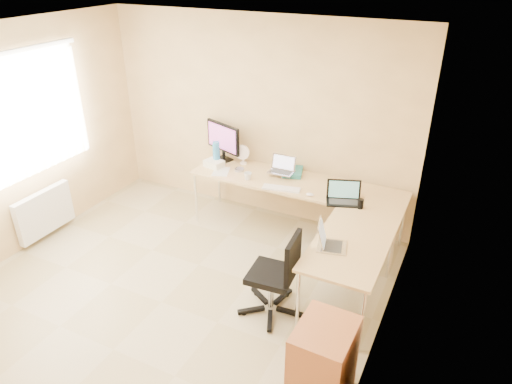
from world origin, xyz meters
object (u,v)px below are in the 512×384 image
at_px(laptop_center, 281,165).
at_px(cabinet, 323,364).
at_px(laptop_black, 344,193).
at_px(desk_return, 348,273).
at_px(water_bottle, 216,153).
at_px(desk_main, 295,208).
at_px(laptop_return, 333,238).
at_px(mug, 248,176).
at_px(monitor, 223,142).
at_px(keyboard, 281,188).
at_px(desk_fan, 243,155).
at_px(office_chair, 271,270).

xyz_separation_m(laptop_center, cabinet, (1.35, -2.27, -0.52)).
xyz_separation_m(laptop_center, laptop_black, (0.90, -0.32, -0.03)).
xyz_separation_m(desk_return, water_bottle, (-2.10, 1.01, 0.53)).
xyz_separation_m(desk_main, laptop_return, (0.83, -1.16, 0.47)).
xyz_separation_m(desk_return, laptop_center, (-1.20, 1.06, 0.52)).
height_order(water_bottle, laptop_return, water_bottle).
bearing_deg(desk_main, mug, -160.29).
height_order(desk_return, monitor, monitor).
relative_size(keyboard, cabinet, 0.62).
xyz_separation_m(water_bottle, cabinet, (2.25, -2.21, -0.53)).
distance_m(desk_main, desk_fan, 0.98).
bearing_deg(office_chair, monitor, 127.08).
distance_m(laptop_black, cabinet, 2.06).
bearing_deg(desk_main, desk_return, -45.73).
bearing_deg(laptop_black, keyboard, 160.67).
distance_m(laptop_center, cabinet, 2.69).
height_order(desk_return, office_chair, office_chair).
xyz_separation_m(monitor, keyboard, (1.04, -0.46, -0.25)).
relative_size(keyboard, office_chair, 0.49).
xyz_separation_m(water_bottle, desk_fan, (0.30, 0.19, -0.04)).
xyz_separation_m(desk_return, monitor, (-2.10, 1.20, 0.62)).
bearing_deg(water_bottle, laptop_return, -30.93).
relative_size(desk_fan, laptop_return, 0.77).
bearing_deg(laptop_black, office_chair, -125.41).
height_order(laptop_center, office_chair, laptop_center).
bearing_deg(mug, water_bottle, 159.47).
bearing_deg(desk_main, water_bottle, 179.36).
relative_size(monitor, keyboard, 1.33).
bearing_deg(keyboard, water_bottle, 154.18).
height_order(desk_fan, office_chair, desk_fan).
bearing_deg(laptop_center, mug, -142.46).
height_order(desk_return, laptop_black, laptop_black).
distance_m(desk_fan, office_chair, 2.05).
bearing_deg(desk_fan, cabinet, -65.77).
relative_size(desk_return, monitor, 2.17).
xyz_separation_m(desk_main, laptop_center, (-0.23, 0.06, 0.52)).
height_order(desk_return, laptop_center, laptop_center).
relative_size(monitor, office_chair, 0.65).
xyz_separation_m(desk_main, keyboard, (-0.08, -0.26, 0.38)).
bearing_deg(office_chair, laptop_center, 105.92).
bearing_deg(laptop_center, desk_return, -42.64).
bearing_deg(laptop_black, desk_main, 139.31).
bearing_deg(laptop_black, mug, 157.61).
relative_size(laptop_black, laptop_return, 1.18).
relative_size(desk_main, desk_fan, 10.72).
bearing_deg(desk_main, keyboard, -107.53).
distance_m(desk_return, laptop_return, 0.52).
relative_size(laptop_black, keyboard, 0.84).
xyz_separation_m(mug, desk_fan, (-0.27, 0.40, 0.08)).
relative_size(desk_return, office_chair, 1.42).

